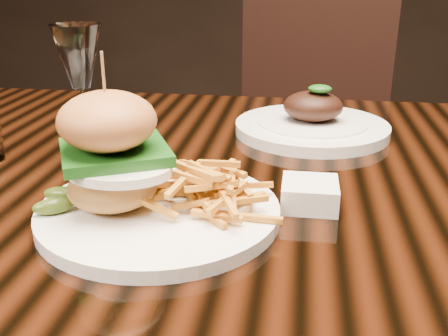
# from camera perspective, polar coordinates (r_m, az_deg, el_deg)

# --- Properties ---
(dining_table) EXTENTS (1.60, 0.90, 0.75)m
(dining_table) POSITION_cam_1_polar(r_m,az_deg,el_deg) (0.73, 2.40, -6.44)
(dining_table) COLOR black
(dining_table) RESTS_ON ground
(burger_plate) EXTENTS (0.27, 0.27, 0.18)m
(burger_plate) POSITION_cam_1_polar(r_m,az_deg,el_deg) (0.57, -8.02, -1.21)
(burger_plate) COLOR white
(burger_plate) RESTS_ON dining_table
(ramekin) EXTENTS (0.07, 0.07, 0.03)m
(ramekin) POSITION_cam_1_polar(r_m,az_deg,el_deg) (0.62, 9.31, -2.81)
(ramekin) COLOR white
(ramekin) RESTS_ON dining_table
(wine_glass) EXTENTS (0.07, 0.07, 0.19)m
(wine_glass) POSITION_cam_1_polar(r_m,az_deg,el_deg) (0.76, -15.52, 11.13)
(wine_glass) COLOR white
(wine_glass) RESTS_ON dining_table
(far_dish) EXTENTS (0.25, 0.25, 0.08)m
(far_dish) POSITION_cam_1_polar(r_m,az_deg,el_deg) (0.88, 9.55, 4.77)
(far_dish) COLOR white
(far_dish) RESTS_ON dining_table
(chair_far) EXTENTS (0.52, 0.52, 0.95)m
(chair_far) POSITION_cam_1_polar(r_m,az_deg,el_deg) (1.61, 9.05, 3.80)
(chair_far) COLOR black
(chair_far) RESTS_ON ground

